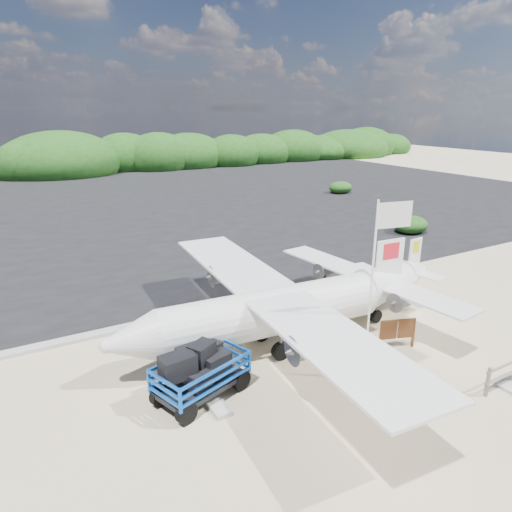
{
  "coord_description": "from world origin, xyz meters",
  "views": [
    {
      "loc": [
        -9.17,
        -12.02,
        8.51
      ],
      "look_at": [
        0.86,
        5.68,
        1.9
      ],
      "focal_mm": 32.0,
      "sensor_mm": 36.0,
      "label": 1
    }
  ],
  "objects_px": {
    "crew_a": "(189,331)",
    "crew_c": "(266,312)",
    "crew_b": "(322,288)",
    "flagpole": "(364,378)",
    "baggage_cart": "(202,397)",
    "aircraft_large": "(270,219)",
    "signboard": "(396,348)"
  },
  "relations": [
    {
      "from": "crew_b",
      "to": "flagpole",
      "type": "bearing_deg",
      "value": 70.99
    },
    {
      "from": "flagpole",
      "to": "crew_b",
      "type": "height_order",
      "value": "flagpole"
    },
    {
      "from": "flagpole",
      "to": "crew_c",
      "type": "bearing_deg",
      "value": 103.02
    },
    {
      "from": "baggage_cart",
      "to": "flagpole",
      "type": "distance_m",
      "value": 5.35
    },
    {
      "from": "crew_c",
      "to": "aircraft_large",
      "type": "distance_m",
      "value": 19.41
    },
    {
      "from": "aircraft_large",
      "to": "crew_a",
      "type": "bearing_deg",
      "value": 55.15
    },
    {
      "from": "flagpole",
      "to": "crew_c",
      "type": "height_order",
      "value": "flagpole"
    },
    {
      "from": "baggage_cart",
      "to": "signboard",
      "type": "bearing_deg",
      "value": -24.33
    },
    {
      "from": "flagpole",
      "to": "signboard",
      "type": "distance_m",
      "value": 2.54
    },
    {
      "from": "crew_a",
      "to": "crew_c",
      "type": "height_order",
      "value": "crew_a"
    },
    {
      "from": "crew_b",
      "to": "crew_c",
      "type": "relative_size",
      "value": 1.07
    },
    {
      "from": "crew_a",
      "to": "crew_b",
      "type": "bearing_deg",
      "value": -163.01
    },
    {
      "from": "crew_a",
      "to": "flagpole",
      "type": "bearing_deg",
      "value": 143.15
    },
    {
      "from": "crew_a",
      "to": "aircraft_large",
      "type": "height_order",
      "value": "aircraft_large"
    },
    {
      "from": "signboard",
      "to": "crew_b",
      "type": "bearing_deg",
      "value": 108.92
    },
    {
      "from": "signboard",
      "to": "crew_a",
      "type": "bearing_deg",
      "value": 172.89
    },
    {
      "from": "flagpole",
      "to": "crew_c",
      "type": "xyz_separation_m",
      "value": [
        -1.06,
        4.56,
        0.76
      ]
    },
    {
      "from": "signboard",
      "to": "crew_b",
      "type": "xyz_separation_m",
      "value": [
        0.04,
        4.59,
        0.81
      ]
    },
    {
      "from": "baggage_cart",
      "to": "crew_c",
      "type": "xyz_separation_m",
      "value": [
        4.03,
        2.89,
        0.76
      ]
    },
    {
      "from": "signboard",
      "to": "crew_c",
      "type": "bearing_deg",
      "value": 152.46
    },
    {
      "from": "baggage_cart",
      "to": "aircraft_large",
      "type": "xyz_separation_m",
      "value": [
        14.21,
        19.4,
        0.0
      ]
    },
    {
      "from": "crew_a",
      "to": "crew_b",
      "type": "distance_m",
      "value": 6.96
    },
    {
      "from": "crew_c",
      "to": "flagpole",
      "type": "bearing_deg",
      "value": 112.77
    },
    {
      "from": "crew_c",
      "to": "aircraft_large",
      "type": "height_order",
      "value": "aircraft_large"
    },
    {
      "from": "flagpole",
      "to": "signboard",
      "type": "bearing_deg",
      "value": 20.58
    },
    {
      "from": "baggage_cart",
      "to": "crew_b",
      "type": "relative_size",
      "value": 1.9
    },
    {
      "from": "flagpole",
      "to": "crew_c",
      "type": "relative_size",
      "value": 3.92
    },
    {
      "from": "flagpole",
      "to": "aircraft_large",
      "type": "xyz_separation_m",
      "value": [
        9.13,
        21.07,
        0.0
      ]
    },
    {
      "from": "crew_b",
      "to": "crew_c",
      "type": "height_order",
      "value": "crew_b"
    },
    {
      "from": "crew_b",
      "to": "crew_c",
      "type": "distance_m",
      "value": 3.59
    },
    {
      "from": "crew_b",
      "to": "aircraft_large",
      "type": "distance_m",
      "value": 16.99
    },
    {
      "from": "baggage_cart",
      "to": "crew_c",
      "type": "relative_size",
      "value": 2.03
    }
  ]
}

